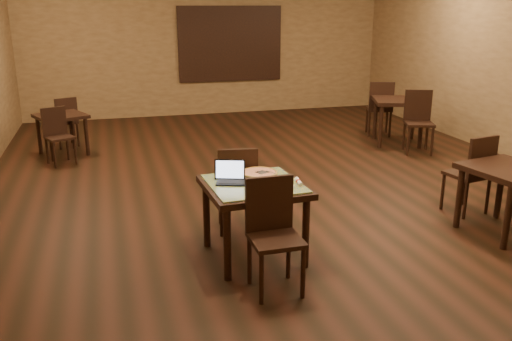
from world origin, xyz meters
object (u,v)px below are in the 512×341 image
object	(u,v)px
tiled_table	(254,193)
other_table_a	(398,107)
chair_main_far	(237,185)
other_table_c	(507,178)
laptop	(231,176)
other_table_b	(61,121)
other_table_a_chair_near	(418,118)
chair_main_near	(273,228)
other_table_b_chair_far	(65,119)
other_table_a_chair_far	(380,105)
pizza_pan	(259,174)
other_table_c_chair_far	(474,170)
other_table_b_chair_near	(57,132)

from	to	relation	value
tiled_table	other_table_a	distance (m)	5.23
chair_main_far	other_table_c	size ratio (longest dim) A/B	1.04
laptop	other_table_b	world-z (taller)	laptop
other_table_c	other_table_a_chair_near	bearing A→B (deg)	63.19
chair_main_far	tiled_table	bearing A→B (deg)	100.82
chair_main_near	other_table_b	distance (m)	5.52
other_table_b	other_table_b_chair_far	world-z (taller)	other_table_b_chair_far
other_table_b	other_table_a_chair_far	bearing A→B (deg)	-25.69
other_table_a	other_table_a_chair_near	world-z (taller)	other_table_a_chair_near
pizza_pan	other_table_a	bearing A→B (deg)	44.47
other_table_c	other_table_b_chair_far	bearing A→B (deg)	121.88
other_table_c	tiled_table	bearing A→B (deg)	166.18
tiled_table	other_table_b	bearing A→B (deg)	110.73
chair_main_far	other_table_c_chair_far	world-z (taller)	chair_main_far
other_table_a	other_table_b	xyz separation A→B (m)	(-5.70, 0.79, -0.10)
other_table_b	other_table_c_chair_far	xyz separation A→B (m)	(4.79, -4.11, -0.02)
other_table_c	pizza_pan	bearing A→B (deg)	160.86
laptop	pizza_pan	size ratio (longest dim) A/B	0.96
chair_main_far	other_table_b_chair_near	size ratio (longest dim) A/B	1.11
laptop	other_table_b_chair_near	distance (m)	4.34
other_table_a	other_table_c	xyz separation A→B (m)	(-0.92, -3.88, -0.04)
chair_main_near	other_table_b_chair_near	bearing A→B (deg)	113.31
other_table_c	other_table_c_chair_far	bearing A→B (deg)	77.86
other_table_b_chair_far	other_table_c	bearing A→B (deg)	108.62
pizza_pan	chair_main_far	bearing A→B (deg)	109.61
other_table_b_chair_near	other_table_a_chair_far	bearing A→B (deg)	-20.51
other_table_c	other_table_a_chair_far	bearing A→B (deg)	68.18
chair_main_near	other_table_b_chair_near	world-z (taller)	chair_main_near
other_table_a_chair_near	other_table_c	xyz separation A→B (m)	(-0.96, -3.28, 0.04)
chair_main_near	chair_main_far	world-z (taller)	chair_main_near
tiled_table	other_table_b_chair_near	size ratio (longest dim) A/B	1.11
other_table_b_chair_near	other_table_c_chair_far	bearing A→B (deg)	-60.54
laptop	other_table_b_chair_far	xyz separation A→B (m)	(-1.80, 4.94, -0.32)
other_table_b_chair_near	other_table_b_chair_far	distance (m)	1.03
chair_main_far	other_table_a_chair_far	xyz separation A→B (m)	(3.66, 3.72, 0.04)
tiled_table	other_table_a	bearing A→B (deg)	41.97
other_table_b_chair_far	other_table_a_chair_near	bearing A→B (deg)	137.63
tiled_table	other_table_a_chair_near	bearing A→B (deg)	36.67
chair_main_near	other_table_b_chair_near	size ratio (longest dim) A/B	1.13
other_table_b_chair_near	other_table_b	bearing A→B (deg)	62.74
laptop	other_table_c	distance (m)	2.96
other_table_b_chair_near	other_table_c_chair_far	world-z (taller)	other_table_c_chair_far
chair_main_near	other_table_a	xyz separation A→B (m)	(3.67, 4.34, 0.11)
other_table_c_chair_far	other_table_a_chair_near	bearing A→B (deg)	-119.65
other_table_a	other_table_b_chair_far	xyz separation A→B (m)	(-5.67, 1.31, -0.17)
other_table_a	other_table_c_chair_far	xyz separation A→B (m)	(-0.91, -3.32, -0.12)
chair_main_far	other_table_c	distance (m)	2.87
other_table_a_chair_far	other_table_c_chair_far	distance (m)	4.02
other_table_a_chair_near	other_table_c	world-z (taller)	other_table_a_chair_near
other_table_a	other_table_b_chair_near	bearing A→B (deg)	-163.03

